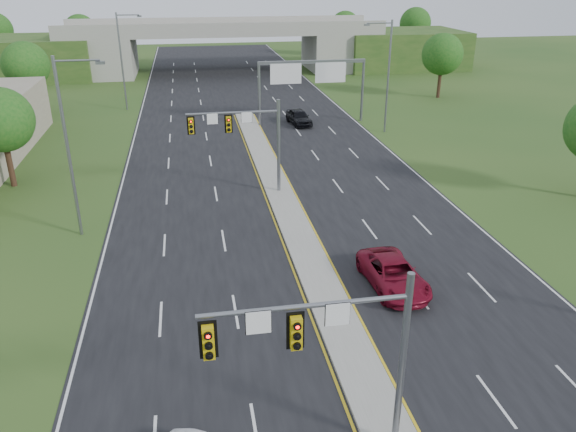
% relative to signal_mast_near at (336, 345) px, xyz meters
% --- Properties ---
extents(road, '(24.00, 160.00, 0.02)m').
position_rel_signal_mast_near_xyz_m(road, '(2.26, 35.07, -4.72)').
color(road, black).
rests_on(road, ground).
extents(median, '(2.00, 54.00, 0.16)m').
position_rel_signal_mast_near_xyz_m(median, '(2.26, 23.07, -4.63)').
color(median, gray).
rests_on(median, road).
extents(lane_markings, '(23.72, 160.00, 0.01)m').
position_rel_signal_mast_near_xyz_m(lane_markings, '(1.66, 28.99, -4.70)').
color(lane_markings, gold).
rests_on(lane_markings, road).
extents(signal_mast_near, '(6.62, 0.60, 7.00)m').
position_rel_signal_mast_near_xyz_m(signal_mast_near, '(0.00, 0.00, 0.00)').
color(signal_mast_near, slate).
rests_on(signal_mast_near, ground).
extents(signal_mast_far, '(6.62, 0.60, 7.00)m').
position_rel_signal_mast_near_xyz_m(signal_mast_far, '(0.00, 25.00, 0.00)').
color(signal_mast_far, slate).
rests_on(signal_mast_far, ground).
extents(sign_gantry, '(11.58, 0.44, 6.67)m').
position_rel_signal_mast_near_xyz_m(sign_gantry, '(8.95, 44.99, 0.51)').
color(sign_gantry, slate).
rests_on(sign_gantry, ground).
extents(overpass, '(80.00, 14.00, 8.10)m').
position_rel_signal_mast_near_xyz_m(overpass, '(2.26, 80.07, -1.17)').
color(overpass, gray).
rests_on(overpass, ground).
extents(lightpole_l_mid, '(2.85, 0.25, 11.00)m').
position_rel_signal_mast_near_xyz_m(lightpole_l_mid, '(-11.03, 20.07, 1.38)').
color(lightpole_l_mid, slate).
rests_on(lightpole_l_mid, ground).
extents(lightpole_l_far, '(2.85, 0.25, 11.00)m').
position_rel_signal_mast_near_xyz_m(lightpole_l_far, '(-11.03, 55.07, 1.38)').
color(lightpole_l_far, slate).
rests_on(lightpole_l_far, ground).
extents(lightpole_r_far, '(2.85, 0.25, 11.00)m').
position_rel_signal_mast_near_xyz_m(lightpole_r_far, '(15.56, 40.07, 1.38)').
color(lightpole_r_far, slate).
rests_on(lightpole_r_far, ground).
extents(tree_l_near, '(4.80, 4.80, 7.60)m').
position_rel_signal_mast_near_xyz_m(tree_l_near, '(-17.74, 30.07, 0.45)').
color(tree_l_near, '#382316').
rests_on(tree_l_near, ground).
extents(tree_l_mid, '(5.20, 5.20, 8.12)m').
position_rel_signal_mast_near_xyz_m(tree_l_mid, '(-21.74, 55.07, 0.78)').
color(tree_l_mid, '#382316').
rests_on(tree_l_mid, ground).
extents(tree_r_mid, '(5.20, 5.20, 8.12)m').
position_rel_signal_mast_near_xyz_m(tree_r_mid, '(28.26, 55.07, 0.78)').
color(tree_r_mid, '#382316').
rests_on(tree_r_mid, ground).
extents(tree_back_b, '(5.60, 5.60, 8.32)m').
position_rel_signal_mast_near_xyz_m(tree_back_b, '(-21.74, 94.07, 0.78)').
color(tree_back_b, '#382316').
rests_on(tree_back_b, ground).
extents(tree_back_c, '(5.60, 5.60, 8.32)m').
position_rel_signal_mast_near_xyz_m(tree_back_c, '(26.26, 94.07, 0.78)').
color(tree_back_c, '#382316').
rests_on(tree_back_c, ground).
extents(tree_back_d, '(6.00, 6.00, 8.85)m').
position_rel_signal_mast_near_xyz_m(tree_back_d, '(40.26, 94.07, 1.11)').
color(tree_back_d, '#382316').
rests_on(tree_back_d, ground).
extents(car_far_a, '(2.77, 5.55, 1.51)m').
position_rel_signal_mast_near_xyz_m(car_far_a, '(5.94, 10.44, -3.95)').
color(car_far_a, maroon).
rests_on(car_far_a, road).
extents(car_far_c, '(2.48, 4.94, 1.61)m').
position_rel_signal_mast_near_xyz_m(car_far_c, '(7.64, 44.61, -3.90)').
color(car_far_c, black).
rests_on(car_far_c, road).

